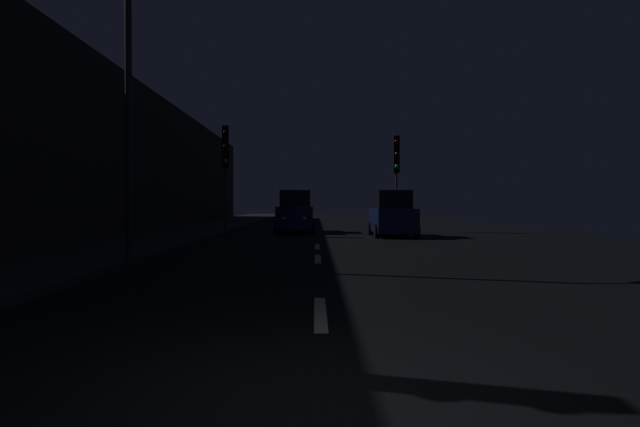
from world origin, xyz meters
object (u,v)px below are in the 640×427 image
(streetlamp_overhead, at_px, (148,48))
(traffic_light_far_left, at_px, (225,156))
(traffic_light_far_right, at_px, (396,162))
(car_parked_right_far, at_px, (392,216))
(car_approaching_headlights, at_px, (296,213))

(streetlamp_overhead, bearing_deg, traffic_light_far_left, 91.15)
(traffic_light_far_right, xyz_separation_m, car_parked_right_far, (-0.80, -4.23, -2.67))
(traffic_light_far_left, height_order, car_approaching_headlights, traffic_light_far_left)
(car_approaching_headlights, bearing_deg, traffic_light_far_left, -47.08)
(traffic_light_far_right, height_order, streetlamp_overhead, streetlamp_overhead)
(car_approaching_headlights, distance_m, car_parked_right_far, 5.68)
(car_parked_right_far, bearing_deg, car_approaching_headlights, 50.24)
(traffic_light_far_right, bearing_deg, car_parked_right_far, -10.69)
(traffic_light_far_right, bearing_deg, car_approaching_headlights, -83.38)
(traffic_light_far_right, bearing_deg, traffic_light_far_left, -67.30)
(traffic_light_far_right, relative_size, streetlamp_overhead, 0.65)
(streetlamp_overhead, bearing_deg, car_parked_right_far, 57.32)
(streetlamp_overhead, bearing_deg, traffic_light_far_right, 62.64)
(traffic_light_far_right, distance_m, car_parked_right_far, 5.07)
(traffic_light_far_right, distance_m, streetlamp_overhead, 17.41)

